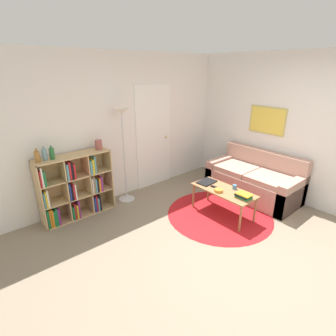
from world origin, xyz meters
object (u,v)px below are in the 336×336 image
object	(u,v)px
laptop	(207,182)
bottle_middle	(44,155)
floor_lamp	(122,130)
bottle_left	(37,157)
bookshelf	(74,188)
cup	(235,187)
coffee_table	(223,192)
couch	(255,181)
bowl	(218,190)
bottle_right	(52,154)
vase_on_shelf	(99,145)

from	to	relation	value
laptop	bottle_middle	size ratio (longest dim) A/B	1.67
floor_lamp	bottle_left	world-z (taller)	floor_lamp
bookshelf	cup	bearing A→B (deg)	-39.03
coffee_table	bookshelf	bearing A→B (deg)	140.43
couch	bottle_left	xyz separation A→B (m)	(-3.37, 1.47, 0.85)
floor_lamp	coffee_table	world-z (taller)	floor_lamp
bookshelf	floor_lamp	world-z (taller)	floor_lamp
bowl	coffee_table	bearing A→B (deg)	-3.94
bottle_middle	bowl	bearing A→B (deg)	-36.36
couch	laptop	bearing A→B (deg)	163.40
bottle_left	cup	bearing A→B (deg)	-33.19
couch	bottle_right	xyz separation A→B (m)	(-3.17, 1.47, 0.85)
cup	bottle_right	distance (m)	2.89
couch	vase_on_shelf	bearing A→B (deg)	148.57
bottle_middle	vase_on_shelf	distance (m)	0.85
bowl	bottle_left	distance (m)	2.77
bookshelf	cup	xyz separation A→B (m)	(2.03, -1.65, -0.01)
bowl	laptop	bearing A→B (deg)	70.53
coffee_table	laptop	world-z (taller)	laptop
couch	coffee_table	distance (m)	1.05
vase_on_shelf	bottle_right	bearing A→B (deg)	-179.64
bowl	cup	bearing A→B (deg)	-20.53
coffee_table	couch	bearing A→B (deg)	3.76
bookshelf	laptop	size ratio (longest dim) A/B	3.36
cup	couch	bearing A→B (deg)	10.61
coffee_table	laptop	bearing A→B (deg)	89.50
vase_on_shelf	cup	bearing A→B (deg)	-46.89
floor_lamp	coffee_table	size ratio (longest dim) A/B	1.61
floor_lamp	bottle_right	world-z (taller)	floor_lamp
bookshelf	couch	xyz separation A→B (m)	(2.92, -1.48, -0.21)
laptop	vase_on_shelf	size ratio (longest dim) A/B	2.18
bowl	bookshelf	bearing A→B (deg)	138.62
bottle_left	bottle_right	distance (m)	0.21
laptop	cup	xyz separation A→B (m)	(0.15, -0.47, 0.03)
coffee_table	cup	world-z (taller)	cup
coffee_table	bowl	bearing A→B (deg)	176.06
coffee_table	cup	size ratio (longest dim) A/B	14.47
couch	bowl	distance (m)	1.18
bookshelf	bottle_right	bearing A→B (deg)	-177.84
floor_lamp	couch	size ratio (longest dim) A/B	1.01
coffee_table	laptop	distance (m)	0.38
couch	bottle_left	bearing A→B (deg)	156.53
couch	laptop	xyz separation A→B (m)	(-1.03, 0.31, 0.17)
bookshelf	coffee_table	distance (m)	2.44
coffee_table	bowl	world-z (taller)	bowl
bottle_middle	cup	bearing A→B (deg)	-34.73
coffee_table	bowl	size ratio (longest dim) A/B	7.69
floor_lamp	coffee_table	distance (m)	2.00
couch	bowl	world-z (taller)	couch
coffee_table	bottle_right	bearing A→B (deg)	144.09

